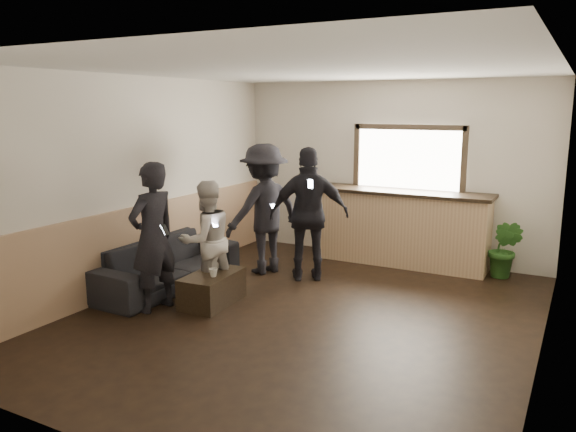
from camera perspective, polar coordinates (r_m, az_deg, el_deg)
The scene contains 12 objects.
ground at distance 6.66m, azimuth 1.78°, elevation -10.08°, with size 5.00×6.00×0.01m, color black.
room_shell at distance 6.63m, azimuth -3.86°, elevation 2.96°, with size 5.01×6.01×2.80m.
bar_counter at distance 8.79m, azimuth 11.43°, elevation -0.69°, with size 2.70×0.68×2.13m.
sofa at distance 7.75m, azimuth -12.30°, elevation -4.74°, with size 2.22×0.87×0.65m, color black.
coffee_table at distance 7.04m, azimuth -7.69°, elevation -7.32°, with size 0.48×0.87×0.39m, color black.
cup_a at distance 7.15m, azimuth -7.42°, elevation -4.98°, with size 0.12×0.12×0.10m, color silver.
cup_b at distance 6.84m, azimuth -7.59°, elevation -5.73°, with size 0.11×0.11×0.10m, color silver.
potted_plant at distance 8.50m, azimuth 21.18°, elevation -3.16°, with size 0.46×0.37×0.84m, color #2D6623.
person_a at distance 6.79m, azimuth -13.57°, elevation -2.10°, with size 0.53×0.70×1.78m.
person_b at distance 7.12m, azimuth -8.29°, elevation -2.43°, with size 0.83×0.90×1.50m.
person_c at distance 8.13m, azimuth -2.45°, elevation 0.71°, with size 1.15×1.40×1.88m.
person_d at distance 7.77m, azimuth 2.18°, elevation 0.16°, with size 1.17×0.93×1.86m.
Camera 1 is at (2.75, -5.56, 2.40)m, focal length 35.00 mm.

